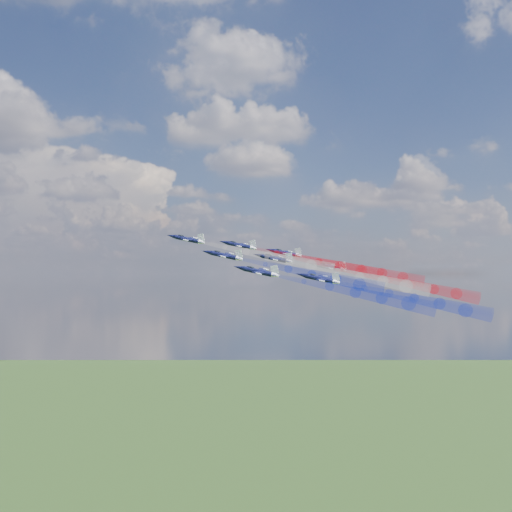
{
  "coord_description": "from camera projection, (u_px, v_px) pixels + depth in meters",
  "views": [
    {
      "loc": [
        -18.52,
        -139.0,
        141.59
      ],
      "look_at": [
        7.9,
        9.0,
        146.0
      ],
      "focal_mm": 42.77,
      "sensor_mm": 36.0,
      "label": 1
    }
  ],
  "objects": [
    {
      "name": "trail_outer_left",
      "position": [
        355.0,
        292.0,
        127.55
      ],
      "size": [
        32.19,
        15.16,
        10.64
      ],
      "primitive_type": null,
      "rotation": [
        0.21,
        -0.13,
        1.19
      ],
      "color": "#172BCA"
    },
    {
      "name": "jet_inner_right",
      "position": [
        239.0,
        245.0,
        159.57
      ],
      "size": [
        13.01,
        11.72,
        5.87
      ],
      "primitive_type": null,
      "rotation": [
        0.21,
        -0.13,
        1.19
      ],
      "color": "black"
    },
    {
      "name": "jet_lead",
      "position": [
        187.0,
        239.0,
        154.81
      ],
      "size": [
        13.01,
        11.72,
        5.87
      ],
      "primitive_type": null,
      "rotation": [
        0.21,
        -0.13,
        1.19
      ],
      "color": "black"
    },
    {
      "name": "jet_rear_left",
      "position": [
        320.0,
        279.0,
        137.72
      ],
      "size": [
        13.01,
        11.72,
        5.87
      ],
      "primitive_type": null,
      "rotation": [
        0.21,
        -0.13,
        1.19
      ],
      "color": "black"
    },
    {
      "name": "trail_lead",
      "position": [
        268.0,
        256.0,
        150.98
      ],
      "size": [
        32.19,
        15.16,
        10.64
      ],
      "primitive_type": null,
      "rotation": [
        0.21,
        -0.13,
        1.19
      ],
      "color": "white"
    },
    {
      "name": "trail_inner_right",
      "position": [
        319.0,
        262.0,
        155.74
      ],
      "size": [
        32.19,
        15.16,
        10.64
      ],
      "primitive_type": null,
      "rotation": [
        0.21,
        -0.13,
        1.19
      ],
      "color": "red"
    },
    {
      "name": "jet_rear_right",
      "position": [
        329.0,
        267.0,
        156.89
      ],
      "size": [
        13.01,
        11.72,
        5.87
      ],
      "primitive_type": null,
      "rotation": [
        0.21,
        -0.13,
        1.19
      ],
      "color": "black"
    },
    {
      "name": "jet_outer_right",
      "position": [
        285.0,
        253.0,
        167.21
      ],
      "size": [
        13.01,
        11.72,
        5.87
      ],
      "primitive_type": null,
      "rotation": [
        0.21,
        -0.13,
        1.19
      ],
      "color": "black"
    },
    {
      "name": "jet_inner_left",
      "position": [
        224.0,
        255.0,
        143.48
      ],
      "size": [
        13.01,
        11.72,
        5.87
      ],
      "primitive_type": null,
      "rotation": [
        0.21,
        -0.13,
        1.19
      ],
      "color": "black"
    },
    {
      "name": "jet_center_third",
      "position": [
        275.0,
        259.0,
        150.18
      ],
      "size": [
        13.01,
        11.72,
        5.87
      ],
      "primitive_type": null,
      "rotation": [
        0.21,
        -0.13,
        1.19
      ],
      "color": "black"
    },
    {
      "name": "jet_outer_left",
      "position": [
        258.0,
        272.0,
        131.37
      ],
      "size": [
        13.01,
        11.72,
        5.87
      ],
      "primitive_type": null,
      "rotation": [
        0.21,
        -0.13,
        1.19
      ],
      "color": "black"
    },
    {
      "name": "trail_outer_right",
      "position": [
        361.0,
        269.0,
        163.39
      ],
      "size": [
        32.19,
        15.16,
        10.64
      ],
      "primitive_type": null,
      "rotation": [
        0.21,
        -0.13,
        1.19
      ],
      "color": "red"
    },
    {
      "name": "trail_center_third",
      "position": [
        360.0,
        276.0,
        146.35
      ],
      "size": [
        32.19,
        15.16,
        10.64
      ],
      "primitive_type": null,
      "rotation": [
        0.21,
        -0.13,
        1.19
      ],
      "color": "white"
    },
    {
      "name": "trail_inner_left",
      "position": [
        312.0,
        274.0,
        139.66
      ],
      "size": [
        32.19,
        15.16,
        10.64
      ],
      "primitive_type": null,
      "rotation": [
        0.21,
        -0.13,
        1.19
      ],
      "color": "#172BCA"
    },
    {
      "name": "trail_rear_left",
      "position": [
        414.0,
        299.0,
        133.89
      ],
      "size": [
        32.19,
        15.16,
        10.64
      ],
      "primitive_type": null,
      "rotation": [
        0.21,
        -0.13,
        1.19
      ],
      "color": "#172BCA"
    },
    {
      "name": "trail_rear_right",
      "position": [
        412.0,
        284.0,
        153.06
      ],
      "size": [
        32.19,
        15.16,
        10.64
      ],
      "primitive_type": null,
      "rotation": [
        0.21,
        -0.13,
        1.19
      ],
      "color": "red"
    }
  ]
}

